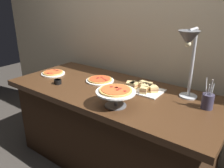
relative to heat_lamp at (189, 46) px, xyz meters
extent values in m
plane|color=#38332D|center=(-0.58, -0.11, -1.19)|extent=(8.00, 8.00, 0.00)
cube|color=#C6B593|center=(-0.58, 0.39, 0.01)|extent=(4.40, 0.04, 2.40)
cube|color=#422816|center=(-0.58, -0.11, -0.45)|extent=(1.90, 0.84, 0.05)
cube|color=black|center=(-0.58, -0.11, -0.83)|extent=(1.75, 0.74, 0.71)
cylinder|color=#B7BABF|center=(0.00, 0.13, -0.42)|extent=(0.14, 0.14, 0.01)
cylinder|color=#B7BABF|center=(0.00, 0.13, -0.15)|extent=(0.02, 0.02, 0.53)
cylinder|color=#B7BABF|center=(0.00, 0.05, 0.11)|extent=(0.02, 0.16, 0.02)
cone|color=#595B60|center=(0.00, -0.03, 0.06)|extent=(0.15, 0.15, 0.10)
sphere|color=#F9EAB2|center=(0.00, -0.03, 0.02)|extent=(0.04, 0.04, 0.04)
cylinder|color=white|center=(-1.33, -0.14, -0.42)|extent=(0.24, 0.24, 0.01)
cylinder|color=gold|center=(-1.33, -0.14, -0.41)|extent=(0.21, 0.21, 0.01)
cylinder|color=#C65628|center=(-1.33, -0.14, -0.40)|extent=(0.18, 0.18, 0.00)
cylinder|color=maroon|center=(-1.36, -0.10, -0.40)|extent=(0.02, 0.02, 0.00)
cylinder|color=maroon|center=(-1.32, -0.09, -0.40)|extent=(0.02, 0.02, 0.00)
cylinder|color=maroon|center=(-1.29, -0.19, -0.40)|extent=(0.02, 0.02, 0.00)
cylinder|color=maroon|center=(-1.32, -0.21, -0.40)|extent=(0.02, 0.02, 0.00)
cylinder|color=maroon|center=(-1.32, -0.10, -0.40)|extent=(0.02, 0.02, 0.00)
cylinder|color=maroon|center=(-1.31, -0.22, -0.40)|extent=(0.02, 0.02, 0.00)
cylinder|color=white|center=(-0.80, -0.02, -0.42)|extent=(0.27, 0.27, 0.01)
cylinder|color=#C68E42|center=(-0.80, -0.02, -0.41)|extent=(0.23, 0.23, 0.01)
cylinder|color=#B74723|center=(-0.80, -0.02, -0.40)|extent=(0.20, 0.20, 0.00)
cylinder|color=maroon|center=(-0.81, 0.02, -0.40)|extent=(0.02, 0.02, 0.00)
cylinder|color=maroon|center=(-0.77, 0.00, -0.40)|extent=(0.02, 0.02, 0.00)
cylinder|color=maroon|center=(-0.82, -0.01, -0.40)|extent=(0.02, 0.02, 0.00)
cylinder|color=maroon|center=(-0.82, -0.03, -0.40)|extent=(0.02, 0.02, 0.00)
cylinder|color=maroon|center=(-0.72, -0.02, -0.40)|extent=(0.02, 0.02, 0.00)
cylinder|color=maroon|center=(-0.74, -0.02, -0.40)|extent=(0.02, 0.02, 0.00)
cylinder|color=#595B60|center=(-0.37, -0.36, -0.38)|extent=(0.02, 0.02, 0.11)
cylinder|color=#595B60|center=(-0.37, -0.36, -0.43)|extent=(0.16, 0.16, 0.01)
cylinder|color=white|center=(-0.37, -0.36, -0.32)|extent=(0.29, 0.29, 0.01)
cylinder|color=gold|center=(-0.37, -0.36, -0.31)|extent=(0.24, 0.24, 0.01)
cylinder|color=#C65628|center=(-0.37, -0.36, -0.30)|extent=(0.21, 0.21, 0.00)
cylinder|color=maroon|center=(-0.35, -0.33, -0.29)|extent=(0.02, 0.02, 0.00)
cylinder|color=maroon|center=(-0.35, -0.36, -0.29)|extent=(0.02, 0.02, 0.00)
cylinder|color=maroon|center=(-0.38, -0.33, -0.29)|extent=(0.02, 0.02, 0.00)
cylinder|color=maroon|center=(-0.38, -0.33, -0.29)|extent=(0.02, 0.02, 0.00)
cylinder|color=maroon|center=(-0.42, -0.34, -0.29)|extent=(0.02, 0.02, 0.00)
cylinder|color=maroon|center=(-0.30, -0.35, -0.29)|extent=(0.02, 0.02, 0.00)
cube|color=white|center=(-0.36, 0.03, -0.42)|extent=(0.34, 0.23, 0.01)
cube|color=tan|center=(-0.32, -0.04, -0.41)|extent=(0.07, 0.08, 0.02)
cube|color=#9E6642|center=(-0.32, -0.04, -0.39)|extent=(0.07, 0.08, 0.01)
cube|color=tan|center=(-0.32, -0.04, -0.38)|extent=(0.07, 0.08, 0.02)
cube|color=tan|center=(-0.33, 0.08, -0.41)|extent=(0.09, 0.09, 0.02)
cube|color=#9E6642|center=(-0.33, 0.08, -0.39)|extent=(0.09, 0.09, 0.01)
cube|color=tan|center=(-0.33, 0.08, -0.38)|extent=(0.09, 0.09, 0.02)
cube|color=tan|center=(-0.33, 0.02, -0.41)|extent=(0.09, 0.07, 0.02)
cube|color=#9E6642|center=(-0.33, 0.02, -0.39)|extent=(0.09, 0.07, 0.01)
cube|color=tan|center=(-0.33, 0.02, -0.38)|extent=(0.09, 0.07, 0.02)
cube|color=tan|center=(-0.39, 0.07, -0.41)|extent=(0.08, 0.09, 0.02)
cube|color=#9E6642|center=(-0.39, 0.07, -0.39)|extent=(0.08, 0.09, 0.01)
cube|color=tan|center=(-0.39, 0.07, -0.38)|extent=(0.08, 0.09, 0.02)
cube|color=tan|center=(-0.47, 0.00, -0.41)|extent=(0.09, 0.10, 0.02)
cube|color=#9E6642|center=(-0.47, 0.00, -0.39)|extent=(0.09, 0.10, 0.01)
cube|color=tan|center=(-0.47, 0.00, -0.38)|extent=(0.09, 0.10, 0.02)
cube|color=tan|center=(-0.44, 0.01, -0.41)|extent=(0.07, 0.08, 0.02)
cube|color=#9E6642|center=(-0.44, 0.01, -0.39)|extent=(0.07, 0.08, 0.01)
cube|color=tan|center=(-0.44, 0.01, -0.38)|extent=(0.07, 0.08, 0.02)
cube|color=tan|center=(-0.27, 0.04, -0.41)|extent=(0.10, 0.10, 0.02)
cube|color=#9E6642|center=(-0.27, 0.04, -0.39)|extent=(0.10, 0.10, 0.01)
cube|color=tan|center=(-0.27, 0.04, -0.38)|extent=(0.10, 0.10, 0.02)
cylinder|color=black|center=(-1.07, -0.31, -0.41)|extent=(0.07, 0.07, 0.04)
cylinder|color=gold|center=(-1.07, -0.31, -0.39)|extent=(0.06, 0.06, 0.01)
cylinder|color=#383347|center=(0.18, 0.00, -0.37)|extent=(0.08, 0.08, 0.11)
cylinder|color=#B7BABF|center=(0.16, -0.01, -0.30)|extent=(0.03, 0.04, 0.19)
cylinder|color=#B7BABF|center=(0.17, -0.01, -0.32)|extent=(0.02, 0.03, 0.16)
cylinder|color=#B7BABF|center=(0.19, 0.00, -0.30)|extent=(0.02, 0.02, 0.20)
cylinder|color=#B7BABF|center=(0.20, 0.00, -0.32)|extent=(0.02, 0.03, 0.16)
camera|label=1|loc=(0.51, -1.58, 0.32)|focal=36.47mm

